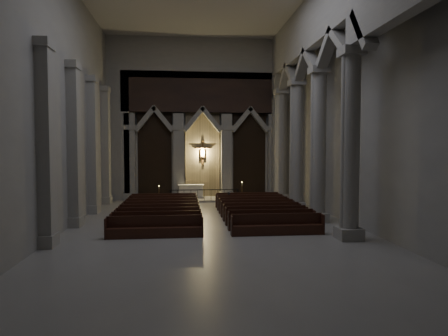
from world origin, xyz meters
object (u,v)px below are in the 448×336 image
(candle_stand_right, at_px, (242,196))
(candle_stand_left, at_px, (159,199))
(altar, at_px, (191,191))
(pews, at_px, (211,213))
(worshipper, at_px, (229,200))
(altar_rail, at_px, (204,194))

(candle_stand_right, bearing_deg, candle_stand_left, -175.90)
(altar, height_order, pews, altar)
(candle_stand_right, bearing_deg, pews, -112.23)
(pews, bearing_deg, candle_stand_left, 116.98)
(altar, height_order, worshipper, altar)
(altar_rail, height_order, candle_stand_right, candle_stand_right)
(altar_rail, bearing_deg, candle_stand_right, 2.55)
(altar, relative_size, altar_rail, 0.39)
(candle_stand_right, relative_size, worshipper, 1.34)
(altar, xyz_separation_m, pews, (0.91, -8.17, -0.33))
(candle_stand_right, relative_size, pews, 0.15)
(altar, distance_m, candle_stand_right, 3.94)
(candle_stand_left, height_order, worshipper, candle_stand_left)
(pews, height_order, worshipper, worshipper)
(candle_stand_right, bearing_deg, worshipper, -112.35)
(altar, relative_size, worshipper, 1.80)
(altar, relative_size, candle_stand_left, 1.52)
(altar, xyz_separation_m, altar_rail, (0.91, -1.70, -0.01))
(altar, xyz_separation_m, worshipper, (2.32, -4.70, -0.11))
(altar, height_order, altar_rail, altar)
(altar, xyz_separation_m, candle_stand_left, (-2.23, -2.00, -0.30))
(altar_rail, xyz_separation_m, candle_stand_right, (2.69, 0.12, -0.24))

